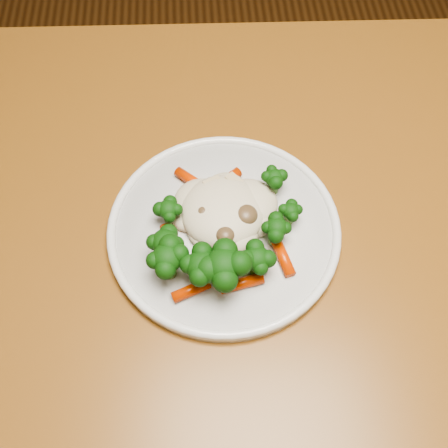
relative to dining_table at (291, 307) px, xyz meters
name	(u,v)px	position (x,y,z in m)	size (l,w,h in m)	color
dining_table	(291,307)	(0.00, 0.00, 0.00)	(1.24, 0.85, 0.75)	brown
plate	(224,231)	(-0.08, 0.05, 0.10)	(0.26, 0.26, 0.01)	white
meal	(218,234)	(-0.09, 0.03, 0.13)	(0.17, 0.18, 0.05)	beige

